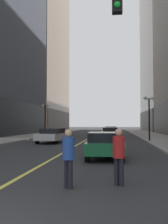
{
  "coord_description": "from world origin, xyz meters",
  "views": [
    {
      "loc": [
        3.12,
        -3.63,
        1.76
      ],
      "look_at": [
        -0.95,
        30.48,
        3.31
      ],
      "focal_mm": 41.62,
      "sensor_mm": 36.0,
      "label": 1
    }
  ],
  "objects_px": {
    "car_maroon": "(111,130)",
    "pedestrian_in_blue_hoodie": "(68,154)",
    "car_green": "(105,144)",
    "car_white": "(52,135)",
    "car_yellow": "(110,132)",
    "street_lamp_left_far": "(45,113)",
    "street_lamp_right_mid": "(149,108)",
    "pedestrian_in_red_jacket": "(119,153)"
  },
  "relations": [
    {
      "from": "car_maroon",
      "to": "pedestrian_in_blue_hoodie",
      "type": "height_order",
      "value": "pedestrian_in_blue_hoodie"
    },
    {
      "from": "car_maroon",
      "to": "car_green",
      "type": "bearing_deg",
      "value": -89.68
    },
    {
      "from": "car_white",
      "to": "car_yellow",
      "type": "relative_size",
      "value": 1.15
    },
    {
      "from": "car_yellow",
      "to": "street_lamp_left_far",
      "type": "xyz_separation_m",
      "value": [
        -8.96,
        3.64,
        2.54
      ]
    },
    {
      "from": "pedestrian_in_blue_hoodie",
      "to": "street_lamp_right_mid",
      "type": "relative_size",
      "value": 0.36
    },
    {
      "from": "car_yellow",
      "to": "pedestrian_in_blue_hoodie",
      "type": "xyz_separation_m",
      "value": [
        -0.71,
        -24.03,
        0.21
      ]
    },
    {
      "from": "car_maroon",
      "to": "street_lamp_left_far",
      "type": "bearing_deg",
      "value": -141.06
    },
    {
      "from": "street_lamp_left_far",
      "to": "street_lamp_right_mid",
      "type": "height_order",
      "value": "same"
    },
    {
      "from": "car_yellow",
      "to": "pedestrian_in_blue_hoodie",
      "type": "height_order",
      "value": "pedestrian_in_blue_hoodie"
    },
    {
      "from": "car_yellow",
      "to": "street_lamp_right_mid",
      "type": "xyz_separation_m",
      "value": [
        3.84,
        -5.56,
        2.54
      ]
    },
    {
      "from": "car_green",
      "to": "car_white",
      "type": "height_order",
      "value": "same"
    },
    {
      "from": "car_maroon",
      "to": "street_lamp_left_far",
      "type": "relative_size",
      "value": 1.0
    },
    {
      "from": "car_white",
      "to": "pedestrian_in_blue_hoodie",
      "type": "bearing_deg",
      "value": -74.77
    },
    {
      "from": "street_lamp_left_far",
      "to": "car_yellow",
      "type": "bearing_deg",
      "value": -22.09
    },
    {
      "from": "pedestrian_in_blue_hoodie",
      "to": "street_lamp_right_mid",
      "type": "distance_m",
      "value": 19.17
    },
    {
      "from": "car_white",
      "to": "pedestrian_in_red_jacket",
      "type": "xyz_separation_m",
      "value": [
        5.86,
        -16.02,
        0.21
      ]
    },
    {
      "from": "car_white",
      "to": "street_lamp_right_mid",
      "type": "bearing_deg",
      "value": 12.31
    },
    {
      "from": "pedestrian_in_blue_hoodie",
      "to": "pedestrian_in_red_jacket",
      "type": "relative_size",
      "value": 0.99
    },
    {
      "from": "car_maroon",
      "to": "pedestrian_in_red_jacket",
      "type": "relative_size",
      "value": 2.76
    },
    {
      "from": "street_lamp_left_far",
      "to": "street_lamp_right_mid",
      "type": "xyz_separation_m",
      "value": [
        12.8,
        -9.19,
        0.0
      ]
    },
    {
      "from": "car_yellow",
      "to": "car_maroon",
      "type": "relative_size",
      "value": 0.95
    },
    {
      "from": "car_yellow",
      "to": "pedestrian_in_red_jacket",
      "type": "xyz_separation_m",
      "value": [
        0.66,
        -23.55,
        0.21
      ]
    },
    {
      "from": "car_white",
      "to": "car_maroon",
      "type": "bearing_deg",
      "value": 74.5
    },
    {
      "from": "pedestrian_in_blue_hoodie",
      "to": "pedestrian_in_red_jacket",
      "type": "height_order",
      "value": "pedestrian_in_red_jacket"
    },
    {
      "from": "pedestrian_in_blue_hoodie",
      "to": "street_lamp_right_mid",
      "type": "height_order",
      "value": "street_lamp_right_mid"
    },
    {
      "from": "car_maroon",
      "to": "street_lamp_right_mid",
      "type": "distance_m",
      "value": 17.0
    },
    {
      "from": "car_maroon",
      "to": "street_lamp_right_mid",
      "type": "xyz_separation_m",
      "value": [
        3.96,
        -16.34,
        2.54
      ]
    },
    {
      "from": "car_white",
      "to": "pedestrian_in_red_jacket",
      "type": "height_order",
      "value": "pedestrian_in_red_jacket"
    },
    {
      "from": "street_lamp_left_far",
      "to": "pedestrian_in_red_jacket",
      "type": "bearing_deg",
      "value": -70.5
    },
    {
      "from": "pedestrian_in_red_jacket",
      "to": "street_lamp_left_far",
      "type": "relative_size",
      "value": 0.36
    },
    {
      "from": "car_maroon",
      "to": "street_lamp_right_mid",
      "type": "relative_size",
      "value": 1.0
    },
    {
      "from": "car_green",
      "to": "street_lamp_left_far",
      "type": "bearing_deg",
      "value": 112.89
    },
    {
      "from": "street_lamp_left_far",
      "to": "pedestrian_in_blue_hoodie",
      "type": "bearing_deg",
      "value": -73.39
    },
    {
      "from": "car_yellow",
      "to": "car_maroon",
      "type": "height_order",
      "value": "same"
    },
    {
      "from": "pedestrian_in_red_jacket",
      "to": "street_lamp_left_far",
      "type": "bearing_deg",
      "value": 109.5
    },
    {
      "from": "pedestrian_in_red_jacket",
      "to": "car_maroon",
      "type": "bearing_deg",
      "value": 91.31
    },
    {
      "from": "car_maroon",
      "to": "pedestrian_in_blue_hoodie",
      "type": "bearing_deg",
      "value": -90.96
    },
    {
      "from": "street_lamp_right_mid",
      "to": "pedestrian_in_blue_hoodie",
      "type": "bearing_deg",
      "value": -103.82
    },
    {
      "from": "car_maroon",
      "to": "car_yellow",
      "type": "bearing_deg",
      "value": -89.36
    },
    {
      "from": "car_green",
      "to": "car_white",
      "type": "distance_m",
      "value": 11.42
    },
    {
      "from": "car_yellow",
      "to": "car_green",
      "type": "bearing_deg",
      "value": -89.87
    },
    {
      "from": "street_lamp_right_mid",
      "to": "car_maroon",
      "type": "bearing_deg",
      "value": 103.62
    }
  ]
}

